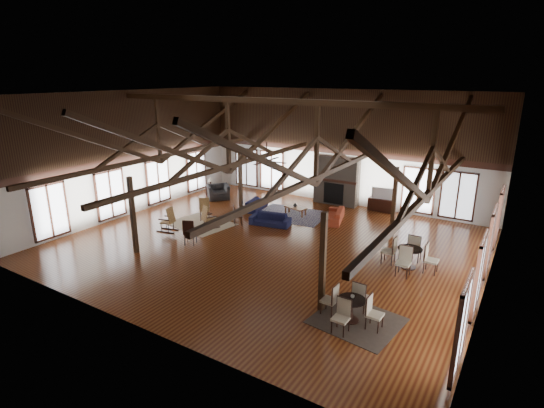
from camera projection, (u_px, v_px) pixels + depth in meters
The scene contains 31 objects.
floor at pixel (270, 244), 17.50m from camera, with size 16.00×16.00×0.00m, color brown.
ceiling at pixel (270, 94), 15.74m from camera, with size 16.00×14.00×0.02m, color black.
wall_back at pixel (340, 148), 22.30m from camera, with size 16.00×0.02×6.00m, color silver.
wall_front at pixel (126, 224), 10.94m from camera, with size 16.00×0.02×6.00m, color silver.
wall_left at pixel (131, 154), 20.65m from camera, with size 0.02×14.00×6.00m, color silver.
wall_right at pixel (497, 205), 12.58m from camera, with size 0.02×14.00×6.00m, color silver.
roof_truss at pixel (270, 147), 16.32m from camera, with size 15.60×14.07×3.14m.
post_grid at pixel (270, 209), 17.05m from camera, with size 8.16×7.16×3.05m.
fireplace at pixel (336, 181), 22.54m from camera, with size 2.50×0.69×2.60m.
ceiling_fan at pixel (267, 160), 15.34m from camera, with size 1.60×1.60×0.75m.
sofa_navy_front at pixel (270, 219), 19.61m from camera, with size 1.87×0.73×0.55m, color #131535.
sofa_navy_left at pixel (256, 205), 21.92m from camera, with size 0.67×1.71×0.50m, color #131334.
sofa_orange at pixel (334, 215), 20.16m from camera, with size 0.76×1.94×0.57m, color maroon.
coffee_table at pixel (296, 208), 20.97m from camera, with size 1.21×0.81×0.42m.
vase at pixel (295, 205), 20.98m from camera, with size 0.19×0.19×0.20m, color #B2B2B2.
armchair at pixel (218, 192), 23.77m from camera, with size 1.19×1.04×0.78m, color #262628.
side_table_lamp at pixel (211, 188), 24.43m from camera, with size 0.42×0.42×1.07m.
rocking_chair_a at pixel (204, 209), 20.40m from camera, with size 0.88×0.92×1.07m.
rocking_chair_b at pixel (207, 218), 19.10m from camera, with size 0.76×0.95×1.08m.
rocking_chair_c at pixel (169, 220), 18.75m from camera, with size 0.95×0.65×1.12m.
side_chair_a at pixel (236, 214), 19.55m from camera, with size 0.56×0.56×0.94m.
side_chair_b at pixel (189, 230), 17.20m from camera, with size 0.61×0.61×1.10m.
cafe_table_near at pixel (351, 306), 11.91m from camera, with size 1.84×1.84×0.96m.
cafe_table_far at pixel (410, 254), 15.19m from camera, with size 2.00×2.00×1.05m.
cup_near at pixel (353, 296), 11.90m from camera, with size 0.11×0.11×0.09m, color #B2B2B2.
cup_far at pixel (407, 247), 15.12m from camera, with size 0.12×0.12×0.10m, color #B2B2B2.
tv_console at pixel (381, 205), 21.63m from camera, with size 1.31×0.49×0.65m, color black.
television at pixel (382, 193), 21.44m from camera, with size 1.03×0.14×0.59m, color #B2B2B2.
rug_tan at pixel (201, 224), 19.84m from camera, with size 2.81×2.21×0.01m, color tan.
rug_navy at pixel (291, 215), 21.12m from camera, with size 3.35×2.51×0.01m, color #1D1B4C.
rug_dark at pixel (357, 321), 12.04m from camera, with size 2.29×2.08×0.01m, color black.
Camera 1 is at (8.65, -13.75, 6.71)m, focal length 28.00 mm.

